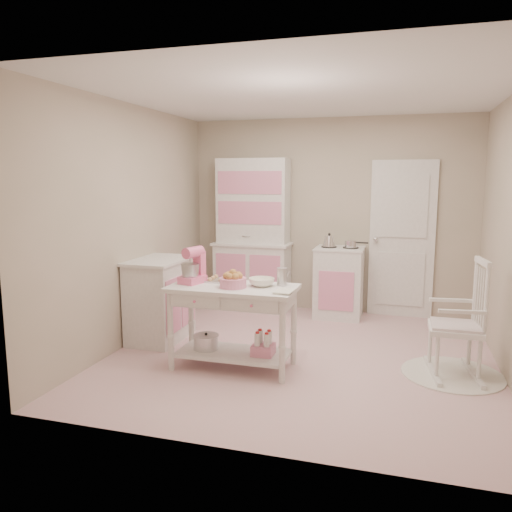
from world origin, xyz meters
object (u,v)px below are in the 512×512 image
(hutch, at_px, (252,235))
(rocking_chair, at_px, (456,317))
(work_table, at_px, (233,327))
(base_cabinet, at_px, (160,299))
(bread_basket, at_px, (233,283))
(stove, at_px, (339,282))
(stand_mixer, at_px, (192,266))

(hutch, xyz_separation_m, rocking_chair, (2.47, -1.76, -0.49))
(hutch, height_order, work_table, hutch)
(hutch, height_order, base_cabinet, hutch)
(rocking_chair, bearing_deg, hutch, 137.03)
(rocking_chair, bearing_deg, bread_basket, -175.06)
(hutch, relative_size, stove, 2.26)
(hutch, relative_size, work_table, 1.73)
(rocking_chair, bearing_deg, stove, 119.12)
(base_cabinet, xyz_separation_m, work_table, (1.07, -0.58, -0.06))
(base_cabinet, xyz_separation_m, rocking_chair, (3.08, -0.19, 0.09))
(hutch, xyz_separation_m, stove, (1.20, -0.05, -0.58))
(bread_basket, bearing_deg, hutch, 102.17)
(stand_mixer, bearing_deg, hutch, 107.72)
(stove, relative_size, bread_basket, 3.68)
(stove, bearing_deg, stand_mixer, -119.24)
(stove, bearing_deg, hutch, 177.61)
(stove, relative_size, work_table, 0.77)
(rocking_chair, distance_m, stand_mixer, 2.50)
(hutch, relative_size, stand_mixer, 6.12)
(stand_mixer, bearing_deg, rocking_chair, 25.42)
(stove, height_order, base_cabinet, same)
(stand_mixer, bearing_deg, base_cabinet, 155.89)
(base_cabinet, distance_m, rocking_chair, 3.09)
(stand_mixer, bearing_deg, bread_basket, 7.74)
(stand_mixer, height_order, bread_basket, stand_mixer)
(bread_basket, bearing_deg, work_table, 111.80)
(hutch, relative_size, bread_basket, 8.32)
(hutch, xyz_separation_m, work_table, (0.45, -2.15, -0.64))
(work_table, bearing_deg, rocking_chair, 10.95)
(rocking_chair, height_order, work_table, rocking_chair)
(stove, relative_size, base_cabinet, 1.00)
(stove, height_order, rocking_chair, rocking_chair)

